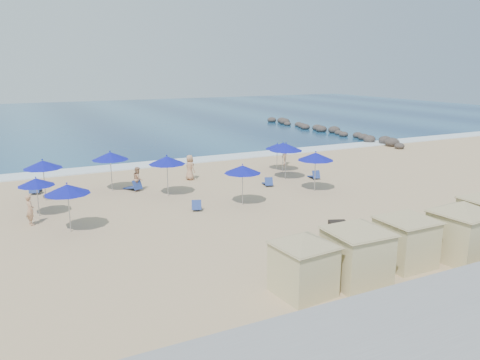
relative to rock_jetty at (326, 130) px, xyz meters
name	(u,v)px	position (x,y,z in m)	size (l,w,h in m)	color
ground	(248,213)	(-24.01, -24.90, -0.36)	(160.00, 160.00, 0.00)	tan
ocean	(86,119)	(-24.01, 30.10, -0.33)	(160.00, 80.00, 0.06)	navy
surf_line	(163,163)	(-24.01, -9.40, -0.32)	(160.00, 2.50, 0.08)	white
seawall	(454,313)	(-24.01, -38.40, 0.29)	(160.00, 6.10, 1.22)	gray
rock_jetty	(326,130)	(0.00, 0.00, 0.00)	(2.56, 26.66, 0.96)	#2C2625
trash_bin	(338,230)	(-22.00, -30.29, 0.04)	(0.81, 0.81, 0.81)	black
cabana_0	(304,255)	(-26.66, -34.18, 1.10)	(4.04, 4.04, 2.54)	#C7BA88
cabana_1	(357,242)	(-24.36, -34.31, 1.23)	(4.43, 4.43, 2.78)	#C7BA88
cabana_2	(406,230)	(-21.52, -33.97, 1.16)	(4.25, 4.25, 2.66)	#C7BA88
cabana_3	(462,223)	(-19.00, -34.56, 1.25)	(4.46, 4.46, 2.81)	#C7BA88
umbrella_1	(36,182)	(-34.45, -20.15, 1.55)	(1.94, 1.94, 2.21)	#A5A8AD
umbrella_2	(43,164)	(-33.85, -17.08, 1.89)	(2.29, 2.29, 2.60)	#A5A8AD
umbrella_3	(67,189)	(-33.25, -23.58, 1.82)	(2.21, 2.21, 2.51)	#A5A8AD
umbrella_4	(110,156)	(-29.73, -16.51, 1.97)	(2.37, 2.37, 2.69)	#A5A8AD
umbrella_5	(167,160)	(-26.81, -19.32, 1.93)	(2.32, 2.32, 2.64)	#A5A8AD
umbrella_6	(243,169)	(-23.52, -23.26, 1.79)	(2.18, 2.18, 2.48)	#A5A8AD
umbrella_7	(286,147)	(-17.77, -18.86, 2.00)	(2.40, 2.40, 2.73)	#A5A8AD
umbrella_8	(277,146)	(-16.67, -15.85, 1.52)	(1.91, 1.91, 2.18)	#A5A8AD
umbrella_9	(283,146)	(-16.50, -16.43, 1.66)	(2.05, 2.05, 2.33)	#A5A8AD
umbrella_10	(316,156)	(-17.85, -22.58, 1.96)	(2.35, 2.35, 2.67)	#A5A8AD
beach_chair_1	(35,189)	(-34.32, -14.92, -0.10)	(0.88, 1.48, 0.76)	navy
beach_chair_2	(134,186)	(-28.42, -17.04, -0.10)	(1.10, 1.50, 0.76)	navy
beach_chair_3	(196,206)	(-26.33, -22.98, -0.13)	(0.92, 1.32, 0.66)	navy
beach_chair_4	(268,182)	(-19.89, -19.97, -0.13)	(0.85, 1.31, 0.66)	navy
beach_chair_5	(314,176)	(-15.79, -19.68, -0.13)	(0.79, 1.31, 0.67)	navy
beachgoer_0	(30,210)	(-34.93, -21.57, 0.44)	(0.59, 0.39, 1.61)	tan
beachgoer_1	(138,179)	(-28.17, -17.22, 0.43)	(0.77, 0.60, 1.59)	tan
beachgoer_2	(284,155)	(-15.13, -14.47, 0.44)	(1.04, 0.60, 1.61)	tan
beachgoer_3	(190,167)	(-24.03, -15.90, 0.55)	(0.89, 0.58, 1.82)	tan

